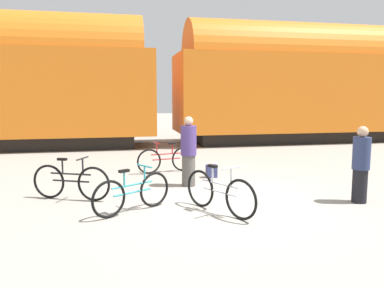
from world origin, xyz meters
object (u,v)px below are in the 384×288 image
Objects in this scene: bicycle_silver at (219,193)px; person_in_purple at (189,152)px; bicycle_black at (71,182)px; freight_train at (165,79)px; backpack at (211,171)px; bicycle_teal at (133,193)px; bicycle_maroon at (166,159)px; person_in_navy at (361,165)px.

person_in_purple reaches higher than bicycle_silver.
bicycle_black is at bearing -116.12° from person_in_purple.
freight_train is 7.48m from backpack.
bicycle_maroon is (1.10, 3.53, 0.01)m from bicycle_teal.
person_in_purple is (1.41, 1.82, 0.47)m from bicycle_teal.
bicycle_teal is 4.34× the size of backpack.
bicycle_maroon is at bearing -97.23° from freight_train.
bicycle_teal is at bearing -78.95° from person_in_purple.
person_in_navy is (3.15, -2.08, -0.05)m from person_in_purple.
bicycle_teal is 0.88× the size of person_in_purple.
bicycle_silver is (-0.30, -9.95, -2.50)m from freight_train.
bicycle_black is 5.97m from person_in_navy.
bicycle_silver is 3.02m from person_in_navy.
bicycle_silver reaches higher than bicycle_maroon.
freight_train reaches higher than bicycle_teal.
person_in_navy is (2.99, 0.10, 0.39)m from bicycle_silver.
bicycle_silver is 2.24m from person_in_purple.
bicycle_maroon is at bearing 140.25° from backpack.
bicycle_black is 1.66m from bicycle_teal.
bicycle_black is 2.77m from person_in_purple.
person_in_navy reaches higher than bicycle_maroon.
freight_train is 10.27m from bicycle_silver.
bicycle_black is at bearing 137.82° from bicycle_teal.
person_in_navy is at bearing 1.99° from bicycle_silver.
bicycle_silver is at bearing -36.95° from person_in_purple.
bicycle_maroon reaches higher than bicycle_teal.
bicycle_silver is 0.92× the size of bicycle_maroon.
freight_train is 69.00× the size of backpack.
backpack is at bearing 94.87° from person_in_purple.
person_in_purple is 3.78m from person_in_navy.
person_in_purple is (-0.16, 2.19, 0.45)m from bicycle_silver.
bicycle_teal is 3.70m from bicycle_maroon.
freight_train is at bearing 92.65° from backpack.
bicycle_silver reaches higher than bicycle_teal.
person_in_purple reaches higher than bicycle_maroon.
bicycle_maroon is 1.80m from person_in_purple.
person_in_purple is at bearing -93.36° from freight_train.
bicycle_teal is at bearing -101.04° from freight_train.
bicycle_teal is 0.94× the size of person_in_navy.
bicycle_black is 3.75m from backpack.
freight_train is 13.78× the size of bicycle_maroon.
person_in_purple is at bearing -100.25° from person_in_navy.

